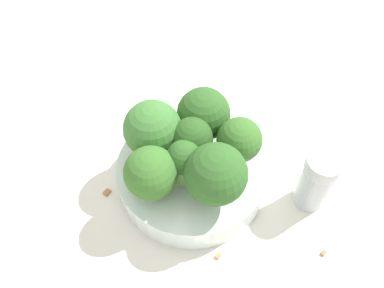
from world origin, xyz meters
name	(u,v)px	position (x,y,z in m)	size (l,w,h in m)	color
ground_plane	(192,182)	(0.00, 0.00, 0.00)	(3.00, 3.00, 0.00)	silver
bowl	(192,173)	(0.00, 0.00, 0.02)	(0.16, 0.16, 0.03)	silver
broccoli_floret_0	(153,130)	(-0.04, 0.02, 0.07)	(0.06, 0.06, 0.07)	#84AD66
broccoli_floret_1	(195,140)	(0.00, 0.01, 0.07)	(0.04, 0.04, 0.06)	#8EB770
broccoli_floret_2	(216,175)	(0.02, -0.04, 0.07)	(0.06, 0.06, 0.07)	#8EB770
broccoli_floret_3	(203,114)	(0.01, 0.04, 0.07)	(0.06, 0.06, 0.06)	#8EB770
broccoli_floret_4	(239,140)	(0.05, 0.01, 0.07)	(0.05, 0.05, 0.06)	#8EB770
broccoli_floret_5	(151,173)	(-0.04, -0.03, 0.07)	(0.05, 0.05, 0.06)	#84AD66
broccoli_floret_6	(184,161)	(-0.01, -0.02, 0.07)	(0.03, 0.03, 0.05)	#7A9E5B
pepper_shaker	(316,181)	(0.12, -0.03, 0.04)	(0.03, 0.03, 0.07)	#B2B7BC
almond_crumb_0	(324,253)	(0.13, -0.09, 0.00)	(0.01, 0.00, 0.01)	olive
almond_crumb_1	(218,255)	(0.02, -0.09, 0.00)	(0.01, 0.00, 0.01)	#AD7F4C
almond_crumb_2	(107,191)	(-0.09, -0.01, 0.00)	(0.01, 0.01, 0.01)	olive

